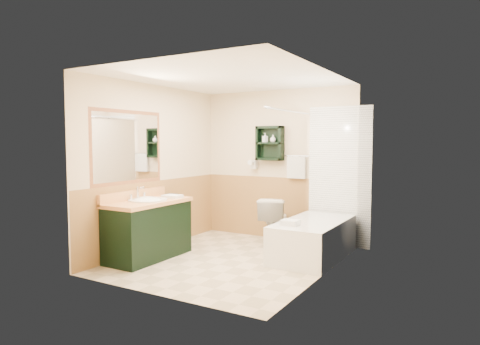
# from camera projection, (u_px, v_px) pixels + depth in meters

# --- Properties ---
(floor) EXTENTS (3.00, 3.00, 0.00)m
(floor) POSITION_uv_depth(u_px,v_px,m) (229.00, 260.00, 5.70)
(floor) COLOR beige
(floor) RESTS_ON ground
(back_wall) EXTENTS (2.60, 0.04, 2.40)m
(back_wall) POSITION_uv_depth(u_px,v_px,m) (278.00, 165.00, 6.93)
(back_wall) COLOR #FFF0C7
(back_wall) RESTS_ON ground
(left_wall) EXTENTS (0.04, 3.00, 2.40)m
(left_wall) POSITION_uv_depth(u_px,v_px,m) (153.00, 167.00, 6.28)
(left_wall) COLOR #FFF0C7
(left_wall) RESTS_ON ground
(right_wall) EXTENTS (0.04, 3.00, 2.40)m
(right_wall) POSITION_uv_depth(u_px,v_px,m) (326.00, 174.00, 4.96)
(right_wall) COLOR #FFF0C7
(right_wall) RESTS_ON ground
(ceiling) EXTENTS (2.60, 3.00, 0.04)m
(ceiling) POSITION_uv_depth(u_px,v_px,m) (229.00, 76.00, 5.53)
(ceiling) COLOR white
(ceiling) RESTS_ON back_wall
(wainscot_left) EXTENTS (2.98, 2.98, 1.00)m
(wainscot_left) POSITION_uv_depth(u_px,v_px,m) (155.00, 215.00, 6.31)
(wainscot_left) COLOR #B78A4A
(wainscot_left) RESTS_ON left_wall
(wainscot_back) EXTENTS (2.58, 2.58, 1.00)m
(wainscot_back) POSITION_uv_depth(u_px,v_px,m) (277.00, 208.00, 6.95)
(wainscot_back) COLOR #B78A4A
(wainscot_back) RESTS_ON back_wall
(mirror_frame) EXTENTS (1.30, 1.30, 1.00)m
(mirror_frame) POSITION_uv_depth(u_px,v_px,m) (128.00, 147.00, 5.75)
(mirror_frame) COLOR #985931
(mirror_frame) RESTS_ON left_wall
(mirror_glass) EXTENTS (1.20, 1.20, 0.90)m
(mirror_glass) POSITION_uv_depth(u_px,v_px,m) (128.00, 147.00, 5.75)
(mirror_glass) COLOR white
(mirror_glass) RESTS_ON left_wall
(tile_right) EXTENTS (1.50, 1.50, 2.10)m
(tile_right) POSITION_uv_depth(u_px,v_px,m) (342.00, 181.00, 5.63)
(tile_right) COLOR white
(tile_right) RESTS_ON right_wall
(tile_back) EXTENTS (0.95, 0.95, 2.10)m
(tile_back) POSITION_uv_depth(u_px,v_px,m) (339.00, 177.00, 6.39)
(tile_back) COLOR white
(tile_back) RESTS_ON back_wall
(tile_accent) EXTENTS (1.50, 1.50, 0.10)m
(tile_accent) POSITION_uv_depth(u_px,v_px,m) (342.00, 117.00, 5.58)
(tile_accent) COLOR #144827
(tile_accent) RESTS_ON right_wall
(wall_shelf) EXTENTS (0.45, 0.15, 0.55)m
(wall_shelf) POSITION_uv_depth(u_px,v_px,m) (270.00, 143.00, 6.85)
(wall_shelf) COLOR black
(wall_shelf) RESTS_ON back_wall
(hair_dryer) EXTENTS (0.10, 0.24, 0.18)m
(hair_dryer) POSITION_uv_depth(u_px,v_px,m) (254.00, 164.00, 7.05)
(hair_dryer) COLOR silver
(hair_dryer) RESTS_ON back_wall
(towel_bar) EXTENTS (0.40, 0.06, 0.40)m
(towel_bar) POSITION_uv_depth(u_px,v_px,m) (297.00, 156.00, 6.68)
(towel_bar) COLOR silver
(towel_bar) RESTS_ON back_wall
(curtain_rod) EXTENTS (0.03, 1.60, 0.03)m
(curtain_rod) POSITION_uv_depth(u_px,v_px,m) (290.00, 111.00, 5.94)
(curtain_rod) COLOR silver
(curtain_rod) RESTS_ON back_wall
(shower_curtain) EXTENTS (1.05, 1.05, 1.70)m
(shower_curtain) POSITION_uv_depth(u_px,v_px,m) (294.00, 171.00, 6.15)
(shower_curtain) COLOR #C0B491
(shower_curtain) RESTS_ON curtain_rod
(vanity) EXTENTS (0.59, 1.23, 0.79)m
(vanity) POSITION_uv_depth(u_px,v_px,m) (148.00, 229.00, 5.76)
(vanity) COLOR black
(vanity) RESTS_ON ground
(bathtub) EXTENTS (0.76, 1.50, 0.51)m
(bathtub) POSITION_uv_depth(u_px,v_px,m) (313.00, 239.00, 5.80)
(bathtub) COLOR silver
(bathtub) RESTS_ON ground
(toilet) EXTENTS (0.56, 0.79, 0.71)m
(toilet) POSITION_uv_depth(u_px,v_px,m) (275.00, 220.00, 6.64)
(toilet) COLOR silver
(toilet) RESTS_ON ground
(counter_towel) EXTENTS (0.25, 0.20, 0.04)m
(counter_towel) POSITION_uv_depth(u_px,v_px,m) (172.00, 196.00, 6.02)
(counter_towel) COLOR silver
(counter_towel) RESTS_ON vanity
(vanity_book) EXTENTS (0.16, 0.04, 0.22)m
(vanity_book) POSITION_uv_depth(u_px,v_px,m) (165.00, 188.00, 6.29)
(vanity_book) COLOR black
(vanity_book) RESTS_ON vanity
(tub_towel) EXTENTS (0.21, 0.18, 0.07)m
(tub_towel) POSITION_uv_depth(u_px,v_px,m) (290.00, 223.00, 5.46)
(tub_towel) COLOR silver
(tub_towel) RESTS_ON bathtub
(soap_bottle_a) EXTENTS (0.12, 0.16, 0.07)m
(soap_bottle_a) POSITION_uv_depth(u_px,v_px,m) (265.00, 140.00, 6.89)
(soap_bottle_a) COLOR silver
(soap_bottle_a) RESTS_ON wall_shelf
(soap_bottle_b) EXTENTS (0.10, 0.12, 0.09)m
(soap_bottle_b) POSITION_uv_depth(u_px,v_px,m) (273.00, 139.00, 6.81)
(soap_bottle_b) COLOR silver
(soap_bottle_b) RESTS_ON wall_shelf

